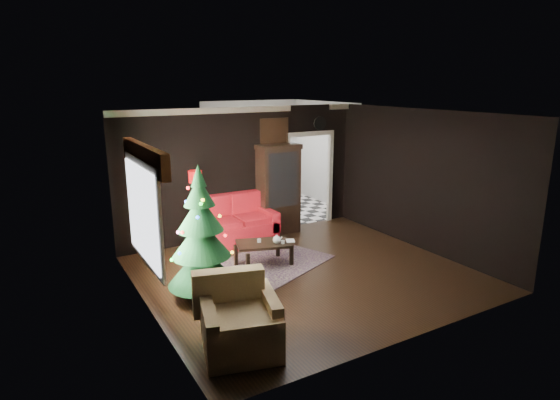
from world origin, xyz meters
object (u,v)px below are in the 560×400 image
floor_lamp (197,213)px  kitchen_table (273,199)px  coffee_table (264,254)px  curio_cabinet (278,191)px  christmas_tree (201,235)px  wall_clock (320,123)px  armchair (240,317)px  teapot (277,240)px  loveseat (236,221)px

floor_lamp → kitchen_table: floor_lamp is taller
floor_lamp → coffee_table: size_ratio=1.73×
curio_cabinet → christmas_tree: 3.51m
floor_lamp → christmas_tree: (-0.62, -1.90, 0.22)m
floor_lamp → wall_clock: bearing=9.8°
curio_cabinet → armchair: curio_cabinet is taller
kitchen_table → curio_cabinet: bearing=-114.4°
floor_lamp → teapot: bearing=-53.5°
christmas_tree → armchair: 1.72m
teapot → armchair: bearing=-129.1°
armchair → kitchen_table: (3.43, 5.33, -0.09)m
armchair → christmas_tree: bearing=101.1°
floor_lamp → wall_clock: size_ratio=5.25×
curio_cabinet → christmas_tree: christmas_tree is taller
armchair → wall_clock: size_ratio=3.12×
curio_cabinet → kitchen_table: curio_cabinet is taller
floor_lamp → teapot: (1.01, -1.36, -0.30)m
armchair → teapot: (1.75, 2.15, 0.07)m
christmas_tree → armchair: christmas_tree is taller
coffee_table → wall_clock: (2.41, 1.74, 2.15)m
christmas_tree → kitchen_table: size_ratio=2.72×
loveseat → coffee_table: loveseat is taller
loveseat → christmas_tree: bearing=-126.3°
coffee_table → wall_clock: 3.67m
loveseat → floor_lamp: 0.96m
curio_cabinet → armchair: size_ratio=1.90×
curio_cabinet → floor_lamp: curio_cabinet is taller
loveseat → teapot: size_ratio=10.23×
loveseat → teapot: (0.12, -1.52, 0.03)m
loveseat → christmas_tree: 2.62m
teapot → wall_clock: size_ratio=0.52×
curio_cabinet → christmas_tree: size_ratio=0.93×
kitchen_table → coffee_table: bearing=-121.9°
armchair → coffee_table: size_ratio=1.03×
curio_cabinet → kitchen_table: 1.67m
curio_cabinet → coffee_table: curio_cabinet is taller
floor_lamp → coffee_table: (0.83, -1.18, -0.60)m
christmas_tree → coffee_table: (1.45, 0.72, -0.82)m
teapot → christmas_tree: bearing=-161.6°
teapot → wall_clock: 3.48m
coffee_table → teapot: bearing=-44.9°
coffee_table → kitchen_table: bearing=58.1°
curio_cabinet → teapot: bearing=-120.7°
armchair → wall_clock: wall_clock is taller
teapot → floor_lamp: bearing=126.5°
curio_cabinet → floor_lamp: size_ratio=1.13×
curio_cabinet → armchair: bearing=-125.6°
christmas_tree → kitchen_table: bearing=48.2°
curio_cabinet → teapot: curio_cabinet is taller
curio_cabinet → wall_clock: bearing=8.5°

